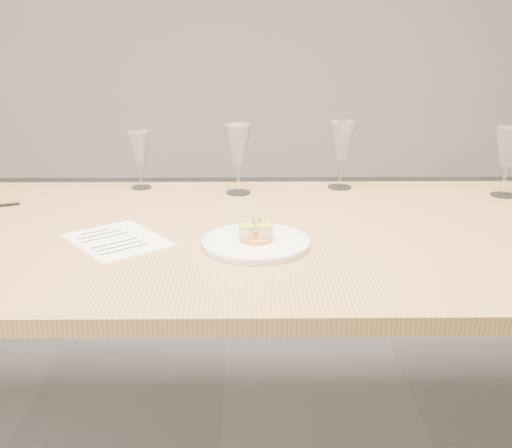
{
  "coord_description": "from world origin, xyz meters",
  "views": [
    {
      "loc": [
        0.09,
        -1.57,
        1.29
      ],
      "look_at": [
        0.11,
        -0.09,
        0.8
      ],
      "focal_mm": 45.0,
      "sensor_mm": 36.0,
      "label": 1
    }
  ],
  "objects_px": {
    "dinner_plate": "(256,242)",
    "recipe_sheet": "(118,240)",
    "dining_table": "(214,255)",
    "wine_glass_2": "(238,146)",
    "wine_glass_1": "(139,149)",
    "wine_glass_4": "(508,149)",
    "wine_glass_3": "(341,142)"
  },
  "relations": [
    {
      "from": "dinner_plate",
      "to": "recipe_sheet",
      "type": "distance_m",
      "value": 0.35
    },
    {
      "from": "wine_glass_3",
      "to": "wine_glass_4",
      "type": "height_order",
      "value": "wine_glass_3"
    },
    {
      "from": "wine_glass_2",
      "to": "wine_glass_1",
      "type": "bearing_deg",
      "value": 168.3
    },
    {
      "from": "wine_glass_1",
      "to": "wine_glass_3",
      "type": "distance_m",
      "value": 0.64
    },
    {
      "from": "dinner_plate",
      "to": "recipe_sheet",
      "type": "height_order",
      "value": "dinner_plate"
    },
    {
      "from": "recipe_sheet",
      "to": "wine_glass_1",
      "type": "xyz_separation_m",
      "value": [
        -0.02,
        0.5,
        0.13
      ]
    },
    {
      "from": "dining_table",
      "to": "recipe_sheet",
      "type": "bearing_deg",
      "value": -163.58
    },
    {
      "from": "wine_glass_1",
      "to": "wine_glass_4",
      "type": "xyz_separation_m",
      "value": [
        1.13,
        -0.1,
        0.02
      ]
    },
    {
      "from": "dinner_plate",
      "to": "wine_glass_3",
      "type": "height_order",
      "value": "wine_glass_3"
    },
    {
      "from": "dinner_plate",
      "to": "wine_glass_4",
      "type": "bearing_deg",
      "value": 29.7
    },
    {
      "from": "wine_glass_2",
      "to": "wine_glass_3",
      "type": "height_order",
      "value": "wine_glass_2"
    },
    {
      "from": "recipe_sheet",
      "to": "wine_glass_2",
      "type": "bearing_deg",
      "value": 18.24
    },
    {
      "from": "wine_glass_2",
      "to": "wine_glass_3",
      "type": "relative_size",
      "value": 1.01
    },
    {
      "from": "wine_glass_2",
      "to": "wine_glass_4",
      "type": "bearing_deg",
      "value": -2.75
    },
    {
      "from": "dinner_plate",
      "to": "wine_glass_3",
      "type": "bearing_deg",
      "value": 62.87
    },
    {
      "from": "recipe_sheet",
      "to": "wine_glass_3",
      "type": "bearing_deg",
      "value": 0.89
    },
    {
      "from": "dinner_plate",
      "to": "wine_glass_1",
      "type": "relative_size",
      "value": 1.43
    },
    {
      "from": "dinner_plate",
      "to": "wine_glass_4",
      "type": "distance_m",
      "value": 0.89
    },
    {
      "from": "wine_glass_2",
      "to": "dining_table",
      "type": "bearing_deg",
      "value": -99.18
    },
    {
      "from": "dinner_plate",
      "to": "wine_glass_4",
      "type": "height_order",
      "value": "wine_glass_4"
    },
    {
      "from": "recipe_sheet",
      "to": "dining_table",
      "type": "bearing_deg",
      "value": -21.11
    },
    {
      "from": "recipe_sheet",
      "to": "wine_glass_2",
      "type": "relative_size",
      "value": 1.48
    },
    {
      "from": "wine_glass_1",
      "to": "wine_glass_2",
      "type": "height_order",
      "value": "wine_glass_2"
    },
    {
      "from": "wine_glass_2",
      "to": "wine_glass_3",
      "type": "distance_m",
      "value": 0.33
    },
    {
      "from": "dinner_plate",
      "to": "wine_glass_3",
      "type": "xyz_separation_m",
      "value": [
        0.28,
        0.54,
        0.14
      ]
    },
    {
      "from": "dining_table",
      "to": "wine_glass_1",
      "type": "distance_m",
      "value": 0.53
    },
    {
      "from": "recipe_sheet",
      "to": "wine_glass_2",
      "type": "xyz_separation_m",
      "value": [
        0.29,
        0.43,
        0.15
      ]
    },
    {
      "from": "dining_table",
      "to": "wine_glass_4",
      "type": "bearing_deg",
      "value": 20.21
    },
    {
      "from": "dining_table",
      "to": "wine_glass_3",
      "type": "height_order",
      "value": "wine_glass_3"
    },
    {
      "from": "recipe_sheet",
      "to": "wine_glass_2",
      "type": "height_order",
      "value": "wine_glass_2"
    },
    {
      "from": "dining_table",
      "to": "dinner_plate",
      "type": "relative_size",
      "value": 9.18
    },
    {
      "from": "dinner_plate",
      "to": "wine_glass_1",
      "type": "height_order",
      "value": "wine_glass_1"
    }
  ]
}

